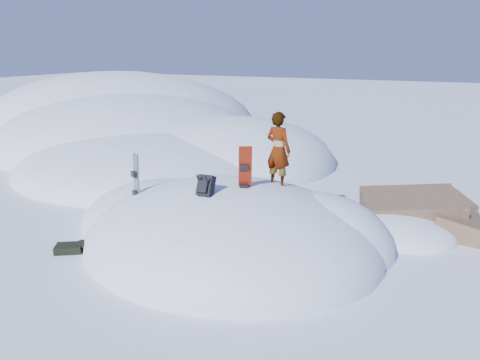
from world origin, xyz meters
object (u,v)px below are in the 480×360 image
at_px(snowboard_red, 245,179).
at_px(snowboard_dark, 136,186).
at_px(backpack, 205,186).
at_px(person, 278,150).

relative_size(snowboard_red, snowboard_dark, 0.99).
xyz_separation_m(snowboard_dark, backpack, (2.02, -0.27, 0.33)).
height_order(snowboard_red, snowboard_dark, snowboard_red).
relative_size(snowboard_red, backpack, 2.88).
height_order(snowboard_red, person, person).
relative_size(snowboard_dark, person, 0.89).
bearing_deg(snowboard_dark, snowboard_red, 43.15).
distance_m(snowboard_red, backpack, 0.94).
bearing_deg(snowboard_red, backpack, -156.61).
bearing_deg(backpack, snowboard_dark, 170.25).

